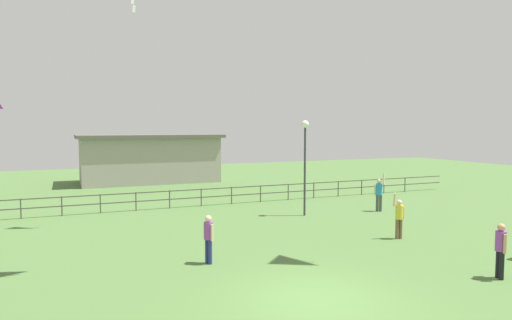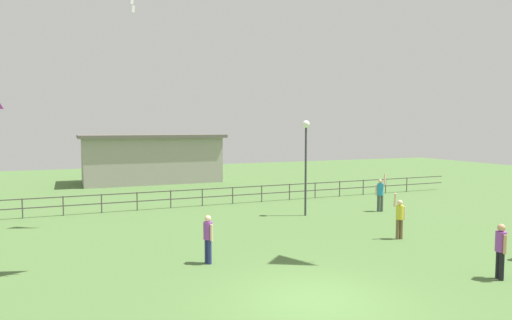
{
  "view_description": "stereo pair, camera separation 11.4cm",
  "coord_description": "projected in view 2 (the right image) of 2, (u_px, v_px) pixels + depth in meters",
  "views": [
    {
      "loc": [
        -5.65,
        -9.43,
        4.28
      ],
      "look_at": [
        0.64,
        5.35,
        3.1
      ],
      "focal_mm": 31.75,
      "sensor_mm": 36.0,
      "label": 1
    },
    {
      "loc": [
        -5.54,
        -9.47,
        4.28
      ],
      "look_at": [
        0.64,
        5.35,
        3.1
      ],
      "focal_mm": 31.75,
      "sensor_mm": 36.0,
      "label": 2
    }
  ],
  "objects": [
    {
      "name": "person_4",
      "position": [
        501.0,
        248.0,
        12.64
      ],
      "size": [
        0.29,
        0.46,
        1.58
      ],
      "color": "black",
      "rests_on": "ground_plane"
    },
    {
      "name": "waterfront_railing",
      "position": [
        175.0,
        196.0,
        23.84
      ],
      "size": [
        36.06,
        0.06,
        0.95
      ],
      "color": "#4C4742",
      "rests_on": "ground_plane"
    },
    {
      "name": "pavilion_building",
      "position": [
        152.0,
        158.0,
        35.13
      ],
      "size": [
        10.7,
        5.26,
        3.68
      ],
      "color": "gray",
      "rests_on": "ground_plane"
    },
    {
      "name": "person_5",
      "position": [
        380.0,
        192.0,
        22.84
      ],
      "size": [
        0.45,
        0.41,
        1.93
      ],
      "color": "#3F4C47",
      "rests_on": "ground_plane"
    },
    {
      "name": "ground_plane",
      "position": [
        315.0,
        300.0,
        11.16
      ],
      "size": [
        80.0,
        80.0,
        0.0
      ],
      "primitive_type": "plane",
      "color": "#4C7038"
    },
    {
      "name": "person_1",
      "position": [
        208.0,
        236.0,
        14.12
      ],
      "size": [
        0.28,
        0.44,
        1.53
      ],
      "color": "navy",
      "rests_on": "ground_plane"
    },
    {
      "name": "lamppost",
      "position": [
        306.0,
        147.0,
        21.59
      ],
      "size": [
        0.36,
        0.36,
        4.58
      ],
      "color": "#38383D",
      "rests_on": "ground_plane"
    },
    {
      "name": "person_0",
      "position": [
        400.0,
        216.0,
        17.21
      ],
      "size": [
        0.45,
        0.3,
        1.77
      ],
      "color": "brown",
      "rests_on": "ground_plane"
    }
  ]
}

